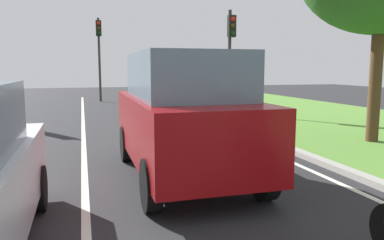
% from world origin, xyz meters
% --- Properties ---
extents(ground_plane, '(60.00, 60.00, 0.00)m').
position_xyz_m(ground_plane, '(0.00, 14.00, 0.00)').
color(ground_plane, '#262628').
extents(lane_line_center, '(0.12, 32.00, 0.01)m').
position_xyz_m(lane_line_center, '(-0.70, 14.00, 0.00)').
color(lane_line_center, silver).
rests_on(lane_line_center, ground).
extents(lane_line_right_edge, '(0.12, 32.00, 0.01)m').
position_xyz_m(lane_line_right_edge, '(3.60, 14.00, 0.00)').
color(lane_line_right_edge, silver).
rests_on(lane_line_right_edge, ground).
extents(grass_verge_right, '(9.00, 48.00, 0.06)m').
position_xyz_m(grass_verge_right, '(8.50, 14.00, 0.03)').
color(grass_verge_right, '#548433').
rests_on(grass_verge_right, ground).
extents(curb_right, '(0.24, 48.00, 0.12)m').
position_xyz_m(curb_right, '(4.10, 14.00, 0.06)').
color(curb_right, '#9E9B93').
rests_on(curb_right, ground).
extents(car_suv_ahead, '(1.97, 4.50, 2.28)m').
position_xyz_m(car_suv_ahead, '(1.07, 9.33, 1.17)').
color(car_suv_ahead, maroon).
rests_on(car_suv_ahead, ground).
extents(traffic_light_near_right, '(0.32, 0.50, 4.44)m').
position_xyz_m(traffic_light_near_right, '(5.42, 17.90, 3.01)').
color(traffic_light_near_right, '#2D2D2D').
rests_on(traffic_light_near_right, ground).
extents(traffic_light_far_median, '(0.32, 0.50, 4.97)m').
position_xyz_m(traffic_light_far_median, '(0.38, 26.31, 3.40)').
color(traffic_light_far_median, '#2D2D2D').
rests_on(traffic_light_far_median, ground).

